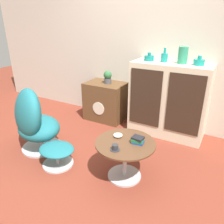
{
  "coord_description": "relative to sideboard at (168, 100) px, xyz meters",
  "views": [
    {
      "loc": [
        1.27,
        -1.66,
        1.62
      ],
      "look_at": [
        0.04,
        0.51,
        0.55
      ],
      "focal_mm": 35.0,
      "sensor_mm": 36.0,
      "label": 1
    }
  ],
  "objects": [
    {
      "name": "bowl",
      "position": [
        -0.22,
        -1.15,
        -0.08
      ],
      "size": [
        0.1,
        0.1,
        0.04
      ],
      "color": "beige",
      "rests_on": "coffee_table"
    },
    {
      "name": "vase_inner_left",
      "position": [
        -0.12,
        0.0,
        0.6
      ],
      "size": [
        0.09,
        0.09,
        0.19
      ],
      "color": "teal",
      "rests_on": "sideboard"
    },
    {
      "name": "egg_chair",
      "position": [
        -1.36,
        -1.3,
        -0.12
      ],
      "size": [
        0.78,
        0.76,
        0.87
      ],
      "color": "#B7B7BC",
      "rests_on": "ground_plane"
    },
    {
      "name": "book_stack",
      "position": [
        0.02,
        -1.16,
        -0.07
      ],
      "size": [
        0.13,
        0.11,
        0.07
      ],
      "color": "#1E478C",
      "rests_on": "coffee_table"
    },
    {
      "name": "sideboard",
      "position": [
        0.0,
        0.0,
        0.0
      ],
      "size": [
        1.08,
        0.48,
        1.07
      ],
      "color": "beige",
      "rests_on": "ground_plane"
    },
    {
      "name": "vase_leftmost",
      "position": [
        -0.34,
        0.0,
        0.57
      ],
      "size": [
        0.14,
        0.14,
        0.11
      ],
      "color": "#147A75",
      "rests_on": "sideboard"
    },
    {
      "name": "teacup",
      "position": [
        -0.12,
        -1.39,
        -0.08
      ],
      "size": [
        0.1,
        0.1,
        0.06
      ],
      "color": "#2D2D33",
      "rests_on": "coffee_table"
    },
    {
      "name": "vase_inner_right",
      "position": [
        0.12,
        0.0,
        0.64
      ],
      "size": [
        0.13,
        0.13,
        0.22
      ],
      "color": "#2D8E6B",
      "rests_on": "sideboard"
    },
    {
      "name": "potted_plant",
      "position": [
        -1.02,
        0.0,
        0.21
      ],
      "size": [
        0.13,
        0.13,
        0.21
      ],
      "color": "#4C4C51",
      "rests_on": "tv_console"
    },
    {
      "name": "coffee_table",
      "position": [
        -0.09,
        -1.22,
        -0.23
      ],
      "size": [
        0.63,
        0.63,
        0.44
      ],
      "color": "#B7B7BC",
      "rests_on": "ground_plane"
    },
    {
      "name": "wall_back",
      "position": [
        -0.52,
        0.27,
        0.76
      ],
      "size": [
        6.4,
        0.06,
        2.6
      ],
      "color": "beige",
      "rests_on": "ground_plane"
    },
    {
      "name": "ottoman",
      "position": [
        -0.89,
        -1.42,
        -0.36
      ],
      "size": [
        0.43,
        0.37,
        0.26
      ],
      "color": "#B7B7BC",
      "rests_on": "ground_plane"
    },
    {
      "name": "vase_rightmost",
      "position": [
        0.34,
        0.0,
        0.58
      ],
      "size": [
        0.14,
        0.14,
        0.12
      ],
      "color": "teal",
      "rests_on": "sideboard"
    },
    {
      "name": "ground_plane",
      "position": [
        -0.52,
        -1.33,
        -0.54
      ],
      "size": [
        12.0,
        12.0,
        0.0
      ],
      "primitive_type": "plane",
      "color": "brown"
    },
    {
      "name": "tv_console",
      "position": [
        -1.06,
        0.0,
        -0.22
      ],
      "size": [
        0.66,
        0.48,
        0.64
      ],
      "color": "brown",
      "rests_on": "ground_plane"
    }
  ]
}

